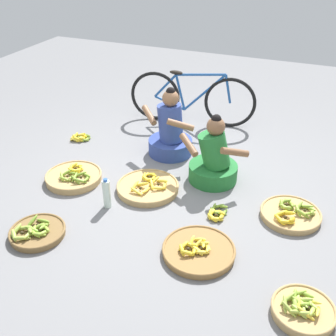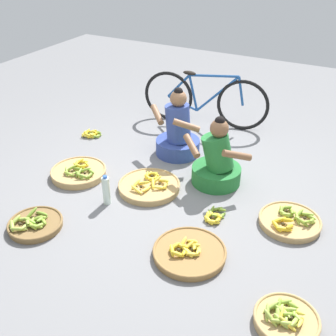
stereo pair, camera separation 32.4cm
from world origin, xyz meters
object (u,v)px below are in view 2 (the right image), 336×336
at_px(vendor_woman_front, 217,163).
at_px(banana_basket_mid_left, 149,186).
at_px(banana_basket_front_right, 35,224).
at_px(water_bottle, 106,190).
at_px(banana_basket_near_bicycle, 79,172).
at_px(banana_basket_front_center, 290,221).
at_px(loose_bananas_mid_right, 214,216).
at_px(loose_bananas_back_center, 91,134).
at_px(banana_basket_back_left, 189,252).
at_px(banana_basket_near_vendor, 286,319).
at_px(vendor_woman_behind, 178,133).
at_px(bicycle_leaning, 204,99).

distance_m(vendor_woman_front, banana_basket_mid_left, 0.74).
relative_size(banana_basket_front_right, water_bottle, 1.57).
bearing_deg(banana_basket_front_right, banana_basket_near_bicycle, 102.86).
height_order(banana_basket_front_center, loose_bananas_mid_right, banana_basket_front_center).
bearing_deg(water_bottle, loose_bananas_back_center, 132.55).
height_order(vendor_woman_front, banana_basket_near_bicycle, vendor_woman_front).
distance_m(banana_basket_back_left, banana_basket_near_bicycle, 1.71).
relative_size(banana_basket_front_center, banana_basket_near_vendor, 1.24).
distance_m(banana_basket_back_left, banana_basket_mid_left, 1.06).
height_order(banana_basket_front_right, water_bottle, water_bottle).
bearing_deg(loose_bananas_mid_right, banana_basket_front_right, -147.71).
height_order(vendor_woman_front, water_bottle, vendor_woman_front).
xyz_separation_m(banana_basket_back_left, loose_bananas_mid_right, (-0.01, 0.56, -0.01)).
xyz_separation_m(vendor_woman_behind, bicycle_leaning, (-0.06, 0.91, 0.09)).
height_order(vendor_woman_front, loose_bananas_mid_right, vendor_woman_front).
bearing_deg(bicycle_leaning, banana_basket_front_right, -99.58).
bearing_deg(banana_basket_front_right, banana_basket_near_vendor, 0.26).
height_order(banana_basket_back_left, banana_basket_near_bicycle, banana_basket_near_bicycle).
bearing_deg(banana_basket_front_center, banana_basket_front_right, -151.19).
bearing_deg(banana_basket_back_left, loose_bananas_back_center, 145.52).
xyz_separation_m(bicycle_leaning, loose_bananas_back_center, (-1.13, -1.02, -0.33)).
distance_m(bicycle_leaning, banana_basket_near_bicycle, 2.00).
bearing_deg(banana_basket_front_center, loose_bananas_mid_right, -159.48).
xyz_separation_m(vendor_woman_behind, banana_basket_mid_left, (0.09, -0.82, -0.23)).
xyz_separation_m(vendor_woman_behind, loose_bananas_back_center, (-1.19, -0.11, -0.24)).
height_order(banana_basket_front_center, banana_basket_near_vendor, banana_basket_near_vendor).
bearing_deg(vendor_woman_behind, banana_basket_front_center, -25.55).
bearing_deg(bicycle_leaning, banana_basket_mid_left, -85.24).
bearing_deg(loose_bananas_back_center, banana_basket_near_bicycle, -61.36).
xyz_separation_m(banana_basket_back_left, banana_basket_front_center, (0.64, 0.80, 0.00)).
height_order(vendor_woman_front, banana_basket_mid_left, vendor_woman_front).
bearing_deg(banana_basket_front_center, vendor_woman_front, 158.07).
height_order(vendor_woman_behind, loose_bananas_back_center, vendor_woman_behind).
bearing_deg(vendor_woman_front, loose_bananas_mid_right, -69.14).
relative_size(vendor_woman_front, water_bottle, 2.39).
bearing_deg(banana_basket_near_vendor, loose_bananas_back_center, 149.60).
xyz_separation_m(bicycle_leaning, banana_basket_front_right, (-0.47, -2.76, -0.32)).
xyz_separation_m(banana_basket_mid_left, loose_bananas_back_center, (-1.28, 0.71, -0.01)).
distance_m(vendor_woman_behind, loose_bananas_back_center, 1.22).
distance_m(vendor_woman_behind, bicycle_leaning, 0.91).
relative_size(banana_basket_front_center, banana_basket_mid_left, 0.88).
relative_size(bicycle_leaning, water_bottle, 5.33).
xyz_separation_m(bicycle_leaning, banana_basket_near_bicycle, (-0.67, -1.86, -0.31)).
xyz_separation_m(banana_basket_back_left, water_bottle, (-1.04, 0.30, 0.11)).
relative_size(vendor_woman_behind, banana_basket_near_vendor, 1.80).
height_order(banana_basket_front_right, loose_bananas_mid_right, banana_basket_front_right).
xyz_separation_m(banana_basket_near_vendor, loose_bananas_back_center, (-2.95, 1.73, -0.02)).
height_order(loose_bananas_mid_right, water_bottle, water_bottle).
height_order(banana_basket_front_right, banana_basket_mid_left, banana_basket_mid_left).
distance_m(banana_basket_front_center, banana_basket_near_vendor, 1.14).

